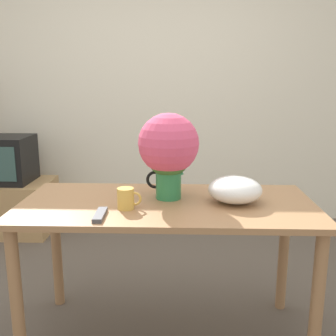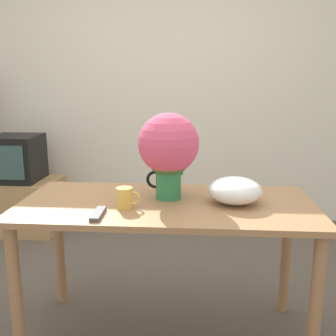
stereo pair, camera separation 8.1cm
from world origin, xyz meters
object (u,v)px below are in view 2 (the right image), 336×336
coffee_mug (125,198)px  tv_set (16,158)px  white_bowl (235,190)px  flower_vase (168,149)px

coffee_mug → tv_set: 2.08m
coffee_mug → white_bowl: bearing=13.2°
flower_vase → white_bowl: flower_vase is taller
flower_vase → coffee_mug: size_ratio=3.81×
tv_set → flower_vase: bearing=-43.3°
flower_vase → coffee_mug: flower_vase is taller
flower_vase → tv_set: 2.10m
flower_vase → white_bowl: bearing=-9.6°
flower_vase → tv_set: bearing=136.7°
flower_vase → white_bowl: size_ratio=1.65×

